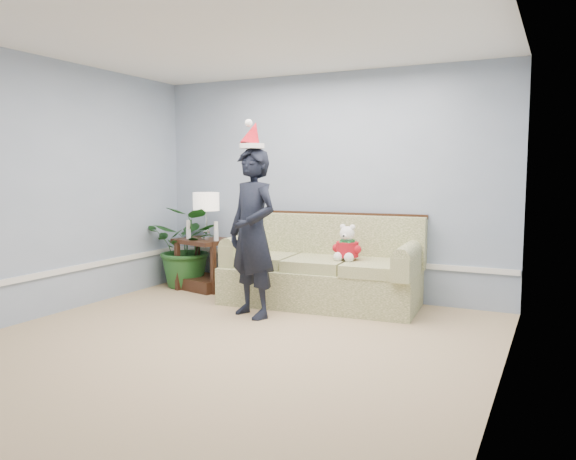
% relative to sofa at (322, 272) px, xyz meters
% --- Properties ---
extents(room_shell, '(4.54, 5.04, 2.74)m').
position_rel_sofa_xyz_m(room_shell, '(-0.15, -2.04, 0.98)').
color(room_shell, tan).
rests_on(room_shell, ground).
extents(wainscot_trim, '(4.49, 4.99, 0.06)m').
position_rel_sofa_xyz_m(wainscot_trim, '(-1.32, -0.86, 0.08)').
color(wainscot_trim, white).
rests_on(wainscot_trim, room_shell).
extents(sofa, '(2.28, 1.11, 1.04)m').
position_rel_sofa_xyz_m(sofa, '(0.00, 0.00, 0.00)').
color(sofa, '#5C6B33').
rests_on(sofa, room_shell).
extents(side_table, '(0.80, 0.72, 0.66)m').
position_rel_sofa_xyz_m(side_table, '(-1.67, 0.06, -0.11)').
color(side_table, '#391D14').
rests_on(side_table, room_shell).
extents(table_lamp, '(0.34, 0.34, 0.60)m').
position_rel_sofa_xyz_m(table_lamp, '(-1.64, 0.06, 0.75)').
color(table_lamp, silver).
rests_on(table_lamp, side_table).
extents(candle_pair, '(0.48, 0.06, 0.24)m').
position_rel_sofa_xyz_m(candle_pair, '(-1.63, -0.04, 0.40)').
color(candle_pair, silver).
rests_on(candle_pair, side_table).
extents(houseplant, '(1.08, 0.98, 1.07)m').
position_rel_sofa_xyz_m(houseplant, '(-1.95, 0.09, 0.17)').
color(houseplant, '#205421').
rests_on(houseplant, room_shell).
extents(man, '(0.75, 0.63, 1.77)m').
position_rel_sofa_xyz_m(man, '(-0.43, -0.86, 0.52)').
color(man, black).
rests_on(man, room_shell).
extents(santa_hat, '(0.34, 0.37, 0.30)m').
position_rel_sofa_xyz_m(santa_hat, '(-0.43, -0.84, 1.52)').
color(santa_hat, white).
rests_on(santa_hat, man).
extents(teddy_bear, '(0.26, 0.29, 0.41)m').
position_rel_sofa_xyz_m(teddy_bear, '(0.34, -0.10, 0.32)').
color(teddy_bear, white).
rests_on(teddy_bear, sofa).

